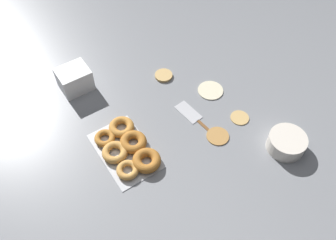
{
  "coord_description": "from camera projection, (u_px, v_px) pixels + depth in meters",
  "views": [
    {
      "loc": [
        0.78,
        -0.6,
        1.24
      ],
      "look_at": [
        0.01,
        -0.09,
        0.04
      ],
      "focal_mm": 38.0,
      "sensor_mm": 36.0,
      "label": 1
    }
  ],
  "objects": [
    {
      "name": "donut_tray",
      "position": [
        127.0,
        148.0,
        1.45
      ],
      "size": [
        0.31,
        0.2,
        0.04
      ],
      "color": "silver",
      "rests_on": "ground_plane"
    },
    {
      "name": "pancake_1",
      "position": [
        240.0,
        117.0,
        1.56
      ],
      "size": [
        0.08,
        0.08,
        0.01
      ],
      "primitive_type": "cylinder",
      "color": "tan",
      "rests_on": "ground_plane"
    },
    {
      "name": "pancake_0",
      "position": [
        218.0,
        136.0,
        1.5
      ],
      "size": [
        0.1,
        0.1,
        0.01
      ],
      "primitive_type": "cylinder",
      "color": "#B27F42",
      "rests_on": "ground_plane"
    },
    {
      "name": "batter_bowl",
      "position": [
        287.0,
        143.0,
        1.45
      ],
      "size": [
        0.15,
        0.15,
        0.07
      ],
      "color": "silver",
      "rests_on": "ground_plane"
    },
    {
      "name": "spatula",
      "position": [
        193.0,
        116.0,
        1.57
      ],
      "size": [
        0.28,
        0.07,
        0.01
      ],
      "rotation": [
        0.0,
        0.0,
        3.26
      ],
      "color": "brown",
      "rests_on": "ground_plane"
    },
    {
      "name": "pancake_2",
      "position": [
        164.0,
        75.0,
        1.72
      ],
      "size": [
        0.09,
        0.09,
        0.01
      ],
      "primitive_type": "cylinder",
      "color": "tan",
      "rests_on": "ground_plane"
    },
    {
      "name": "ground_plane",
      "position": [
        184.0,
        114.0,
        1.58
      ],
      "size": [
        3.0,
        3.0,
        0.0
      ],
      "primitive_type": "plane",
      "color": "gray"
    },
    {
      "name": "pancake_3",
      "position": [
        211.0,
        90.0,
        1.66
      ],
      "size": [
        0.12,
        0.12,
        0.01
      ],
      "primitive_type": "cylinder",
      "color": "beige",
      "rests_on": "ground_plane"
    },
    {
      "name": "container_stack",
      "position": [
        75.0,
        79.0,
        1.63
      ],
      "size": [
        0.12,
        0.14,
        0.11
      ],
      "color": "white",
      "rests_on": "ground_plane"
    }
  ]
}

